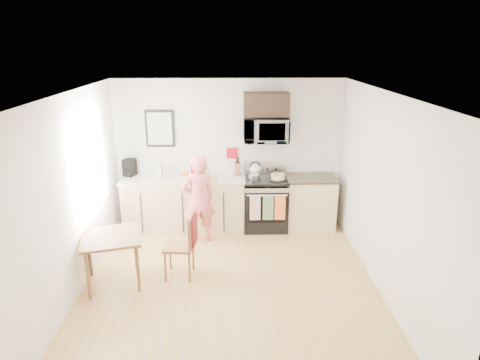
{
  "coord_description": "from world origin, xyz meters",
  "views": [
    {
      "loc": [
        0.01,
        -5.08,
        3.19
      ],
      "look_at": [
        0.16,
        1.0,
        1.21
      ],
      "focal_mm": 32.0,
      "sensor_mm": 36.0,
      "label": 1
    }
  ],
  "objects_px": {
    "dining_table": "(111,242)",
    "chair": "(188,237)",
    "range": "(265,205)",
    "person": "(198,200)",
    "cake": "(278,177)",
    "microwave": "(266,130)"
  },
  "relations": [
    {
      "from": "microwave",
      "to": "cake",
      "type": "bearing_deg",
      "value": -41.19
    },
    {
      "from": "range",
      "to": "person",
      "type": "height_order",
      "value": "person"
    },
    {
      "from": "microwave",
      "to": "chair",
      "type": "height_order",
      "value": "microwave"
    },
    {
      "from": "person",
      "to": "microwave",
      "type": "bearing_deg",
      "value": -168.12
    },
    {
      "from": "dining_table",
      "to": "chair",
      "type": "bearing_deg",
      "value": 9.78
    },
    {
      "from": "microwave",
      "to": "person",
      "type": "bearing_deg",
      "value": -151.03
    },
    {
      "from": "person",
      "to": "cake",
      "type": "bearing_deg",
      "value": -178.57
    },
    {
      "from": "dining_table",
      "to": "chair",
      "type": "relative_size",
      "value": 0.86
    },
    {
      "from": "chair",
      "to": "cake",
      "type": "xyz_separation_m",
      "value": [
        1.42,
        1.57,
        0.37
      ]
    },
    {
      "from": "cake",
      "to": "person",
      "type": "bearing_deg",
      "value": -161.48
    },
    {
      "from": "chair",
      "to": "range",
      "type": "bearing_deg",
      "value": 57.9
    },
    {
      "from": "range",
      "to": "dining_table",
      "type": "distance_m",
      "value": 2.88
    },
    {
      "from": "microwave",
      "to": "range",
      "type": "bearing_deg",
      "value": -89.94
    },
    {
      "from": "chair",
      "to": "person",
      "type": "bearing_deg",
      "value": 90.57
    },
    {
      "from": "person",
      "to": "chair",
      "type": "distance_m",
      "value": 1.13
    },
    {
      "from": "person",
      "to": "dining_table",
      "type": "bearing_deg",
      "value": 32.89
    },
    {
      "from": "microwave",
      "to": "chair",
      "type": "xyz_separation_m",
      "value": [
        -1.21,
        -1.75,
        -1.15
      ]
    },
    {
      "from": "person",
      "to": "cake",
      "type": "height_order",
      "value": "person"
    },
    {
      "from": "chair",
      "to": "cake",
      "type": "distance_m",
      "value": 2.14
    },
    {
      "from": "dining_table",
      "to": "range",
      "type": "bearing_deg",
      "value": 39.27
    },
    {
      "from": "person",
      "to": "cake",
      "type": "relative_size",
      "value": 4.99
    },
    {
      "from": "microwave",
      "to": "cake",
      "type": "distance_m",
      "value": 0.83
    }
  ]
}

